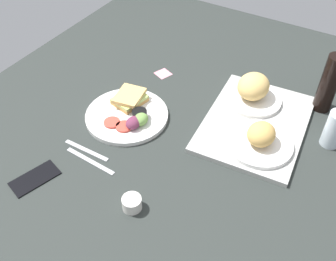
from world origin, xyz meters
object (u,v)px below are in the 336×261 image
(drinking_glass, at_px, (335,129))
(knife, at_px, (90,161))
(sticky_note, at_px, (163,74))
(fork, at_px, (86,150))
(espresso_cup, at_px, (132,203))
(serving_tray, at_px, (255,123))
(soda_bottle, at_px, (329,84))
(cell_phone, at_px, (35,178))
(plate_with_salad, at_px, (129,113))
(bread_plate_near, at_px, (253,90))
(bread_plate_far, at_px, (260,139))

(drinking_glass, relative_size, knife, 0.67)
(sticky_note, bearing_deg, fork, 0.66)
(sticky_note, bearing_deg, drinking_glass, 85.46)
(espresso_cup, bearing_deg, serving_tray, 160.97)
(soda_bottle, distance_m, cell_phone, 1.02)
(serving_tray, bearing_deg, sticky_note, -102.45)
(drinking_glass, bearing_deg, sticky_note, -94.54)
(plate_with_salad, height_order, sticky_note, plate_with_salad)
(fork, bearing_deg, soda_bottle, 44.79)
(bread_plate_near, xyz_separation_m, espresso_cup, (0.61, -0.12, -0.04))
(sticky_note, bearing_deg, espresso_cup, 23.48)
(bread_plate_near, bearing_deg, plate_with_salad, -49.64)
(espresso_cup, relative_size, fork, 0.33)
(plate_with_salad, bearing_deg, serving_tray, 115.17)
(plate_with_salad, xyz_separation_m, cell_phone, (0.38, -0.08, -0.01))
(drinking_glass, bearing_deg, fork, -56.89)
(serving_tray, height_order, bread_plate_near, bread_plate_near)
(soda_bottle, bearing_deg, bread_plate_far, -21.65)
(bread_plate_near, bearing_deg, fork, -36.45)
(soda_bottle, bearing_deg, plate_with_salad, -55.35)
(bread_plate_far, height_order, fork, bread_plate_far)
(bread_plate_near, distance_m, espresso_cup, 0.62)
(soda_bottle, distance_m, espresso_cup, 0.79)
(plate_with_salad, relative_size, espresso_cup, 5.21)
(plate_with_salad, distance_m, cell_phone, 0.39)
(knife, distance_m, sticky_note, 0.52)
(fork, bearing_deg, espresso_cup, -23.07)
(serving_tray, distance_m, knife, 0.57)
(serving_tray, bearing_deg, bread_plate_far, 26.57)
(bread_plate_near, xyz_separation_m, fork, (0.50, -0.37, -0.06))
(serving_tray, relative_size, bread_plate_near, 2.22)
(knife, bearing_deg, bread_plate_far, 39.60)
(bread_plate_near, xyz_separation_m, sticky_note, (0.01, -0.38, -0.06))
(bread_plate_far, distance_m, sticky_note, 0.52)
(serving_tray, height_order, espresso_cup, espresso_cup)
(bread_plate_far, xyz_separation_m, espresso_cup, (0.40, -0.22, -0.02))
(cell_phone, bearing_deg, bread_plate_far, 148.61)
(cell_phone, xyz_separation_m, sticky_note, (-0.66, 0.05, -0.00))
(soda_bottle, bearing_deg, cell_phone, -40.37)
(knife, relative_size, cell_phone, 1.32)
(espresso_cup, bearing_deg, knife, -109.49)
(bread_plate_far, height_order, plate_with_salad, bread_plate_far)
(cell_phone, height_order, sticky_note, cell_phone)
(bread_plate_near, xyz_separation_m, cell_phone, (0.67, -0.43, -0.05))
(fork, bearing_deg, plate_with_salad, 82.89)
(plate_with_salad, bearing_deg, espresso_cup, 36.30)
(drinking_glass, height_order, espresso_cup, drinking_glass)
(plate_with_salad, height_order, drinking_glass, drinking_glass)
(bread_plate_near, relative_size, knife, 1.07)
(fork, xyz_separation_m, cell_phone, (0.17, -0.06, 0.00))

